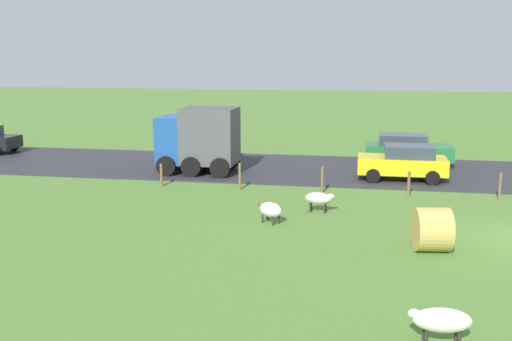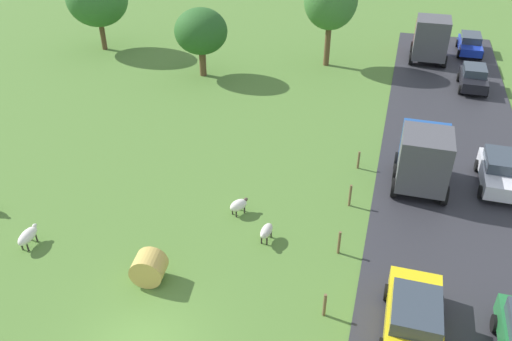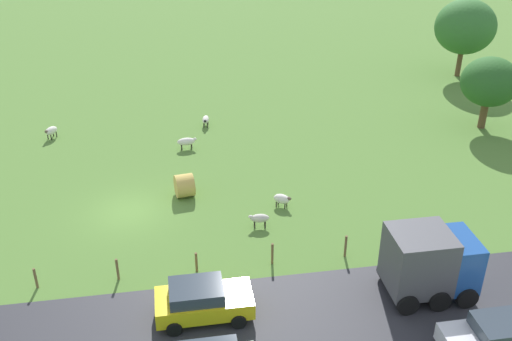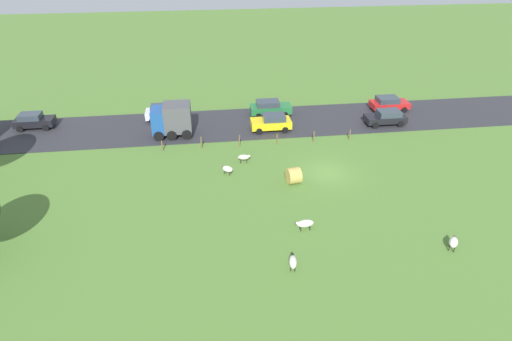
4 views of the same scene
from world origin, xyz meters
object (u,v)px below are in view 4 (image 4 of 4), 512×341
(sheep_1, at_px, (293,262))
(sheep_3, at_px, (305,224))
(car_6, at_px, (34,120))
(car_2, at_px, (270,108))
(sheep_0, at_px, (453,242))
(truck_0, at_px, (172,119))
(car_4, at_px, (386,117))
(car_0, at_px, (272,122))
(sheep_4, at_px, (227,169))
(hay_bale_0, at_px, (294,176))
(car_5, at_px, (164,112))
(car_1, at_px, (389,103))
(sheep_2, at_px, (244,157))

(sheep_1, height_order, sheep_3, sheep_3)
(car_6, bearing_deg, car_2, -89.43)
(sheep_0, xyz_separation_m, truck_0, (19.41, 18.63, 1.20))
(car_4, bearing_deg, car_0, 89.33)
(sheep_4, relative_size, car_6, 0.28)
(sheep_1, bearing_deg, car_0, -5.40)
(sheep_1, bearing_deg, sheep_0, -88.12)
(hay_bale_0, bearing_deg, sheep_4, 68.67)
(sheep_3, distance_m, car_2, 19.99)
(sheep_1, height_order, car_4, car_4)
(car_2, height_order, car_4, car_2)
(car_2, distance_m, car_5, 11.45)
(sheep_3, xyz_separation_m, hay_bale_0, (6.04, -0.47, 0.14))
(sheep_0, relative_size, car_2, 0.24)
(truck_0, height_order, car_1, truck_0)
(sheep_1, distance_m, sheep_3, 3.83)
(sheep_1, relative_size, car_5, 0.31)
(car_0, bearing_deg, hay_bale_0, -178.99)
(sheep_0, relative_size, car_0, 0.27)
(sheep_4, relative_size, car_1, 0.25)
(sheep_0, xyz_separation_m, sheep_3, (3.14, 9.04, -0.03))
(car_0, relative_size, car_6, 1.06)
(hay_bale_0, height_order, truck_0, truck_0)
(car_0, xyz_separation_m, car_4, (-0.14, -12.13, -0.06))
(sheep_4, relative_size, car_4, 0.25)
(sheep_2, bearing_deg, car_0, -28.98)
(hay_bale_0, height_order, car_6, car_6)
(sheep_1, distance_m, sheep_4, 12.01)
(car_1, bearing_deg, car_0, 104.26)
(truck_0, bearing_deg, sheep_4, -149.50)
(sheep_4, distance_m, car_1, 22.32)
(car_6, bearing_deg, sheep_2, -115.49)
(sheep_3, height_order, truck_0, truck_0)
(sheep_1, bearing_deg, car_2, -5.58)
(sheep_3, bearing_deg, sheep_0, -109.18)
(car_4, bearing_deg, sheep_4, 114.83)
(sheep_2, height_order, car_1, car_1)
(car_5, bearing_deg, sheep_3, -152.00)
(sheep_3, xyz_separation_m, car_2, (19.97, -0.72, 0.39))
(sheep_0, xyz_separation_m, hay_bale_0, (9.18, 8.57, 0.11))
(car_4, bearing_deg, car_1, -26.53)
(car_1, bearing_deg, sheep_0, 167.13)
(car_5, distance_m, car_6, 13.17)
(hay_bale_0, relative_size, car_0, 0.33)
(car_1, bearing_deg, hay_bale_0, 134.79)
(sheep_0, distance_m, car_2, 24.57)
(sheep_0, relative_size, car_4, 0.26)
(car_4, bearing_deg, truck_0, 89.42)
(car_1, xyz_separation_m, car_4, (-3.69, 1.84, -0.01))
(sheep_4, height_order, car_5, car_5)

